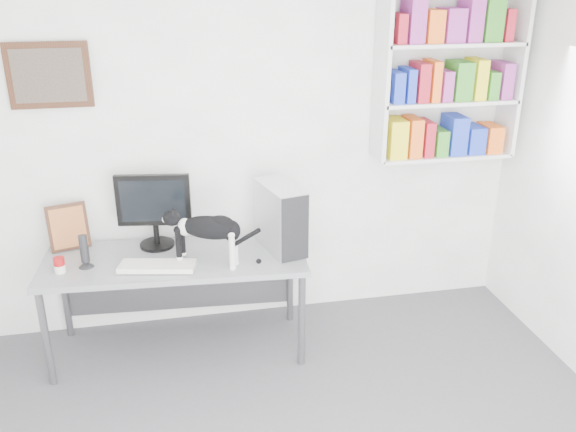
{
  "coord_description": "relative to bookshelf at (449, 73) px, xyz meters",
  "views": [
    {
      "loc": [
        -0.58,
        -2.2,
        2.53
      ],
      "look_at": [
        0.17,
        1.53,
        0.98
      ],
      "focal_mm": 38.0,
      "sensor_mm": 36.0,
      "label": 1
    }
  ],
  "objects": [
    {
      "name": "room",
      "position": [
        -1.4,
        -1.85,
        -0.5
      ],
      "size": [
        4.01,
        4.01,
        2.7
      ],
      "color": "#4F4F53",
      "rests_on": "ground"
    },
    {
      "name": "bookshelf",
      "position": [
        0.0,
        0.0,
        0.0
      ],
      "size": [
        1.03,
        0.28,
        1.24
      ],
      "primitive_type": "cube",
      "color": "silver",
      "rests_on": "room"
    },
    {
      "name": "wall_art",
      "position": [
        -2.7,
        0.12,
        0.05
      ],
      "size": [
        0.52,
        0.04,
        0.42
      ],
      "primitive_type": "cube",
      "color": "#442515",
      "rests_on": "room"
    },
    {
      "name": "desk",
      "position": [
        -2.0,
        -0.28,
        -1.49
      ],
      "size": [
        1.79,
        0.79,
        0.73
      ],
      "primitive_type": "cube",
      "rotation": [
        0.0,
        0.0,
        -0.07
      ],
      "color": "gray",
      "rests_on": "room"
    },
    {
      "name": "monitor",
      "position": [
        -2.11,
        -0.07,
        -0.85
      ],
      "size": [
        0.53,
        0.31,
        0.54
      ],
      "primitive_type": "cube",
      "rotation": [
        0.0,
        0.0,
        -0.14
      ],
      "color": "black",
      "rests_on": "desk"
    },
    {
      "name": "keyboard",
      "position": [
        -2.11,
        -0.42,
        -1.1
      ],
      "size": [
        0.51,
        0.28,
        0.04
      ],
      "primitive_type": "cube",
      "rotation": [
        0.0,
        0.0,
        -0.2
      ],
      "color": "silver",
      "rests_on": "desk"
    },
    {
      "name": "pc_tower",
      "position": [
        -1.27,
        -0.27,
        -0.89
      ],
      "size": [
        0.31,
        0.49,
        0.46
      ],
      "primitive_type": "cube",
      "rotation": [
        0.0,
        0.0,
        0.23
      ],
      "color": "silver",
      "rests_on": "desk"
    },
    {
      "name": "speaker",
      "position": [
        -2.57,
        -0.31,
        -1.01
      ],
      "size": [
        0.11,
        0.11,
        0.23
      ],
      "primitive_type": "cylinder",
      "rotation": [
        0.0,
        0.0,
        0.16
      ],
      "color": "black",
      "rests_on": "desk"
    },
    {
      "name": "leaning_print",
      "position": [
        -2.7,
        0.01,
        -0.96
      ],
      "size": [
        0.29,
        0.18,
        0.33
      ],
      "primitive_type": "cube",
      "rotation": [
        0.0,
        0.0,
        0.28
      ],
      "color": "#442515",
      "rests_on": "desk"
    },
    {
      "name": "soup_can",
      "position": [
        -2.72,
        -0.36,
        -1.07
      ],
      "size": [
        0.09,
        0.09,
        0.1
      ],
      "primitive_type": "cylinder",
      "rotation": [
        0.0,
        0.0,
        -0.34
      ],
      "color": "#9E0D11",
      "rests_on": "desk"
    },
    {
      "name": "cat",
      "position": [
        -1.77,
        -0.44,
        -0.94
      ],
      "size": [
        0.6,
        0.37,
        0.36
      ],
      "primitive_type": null,
      "rotation": [
        0.0,
        0.0,
        -0.4
      ],
      "color": "black",
      "rests_on": "desk"
    }
  ]
}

